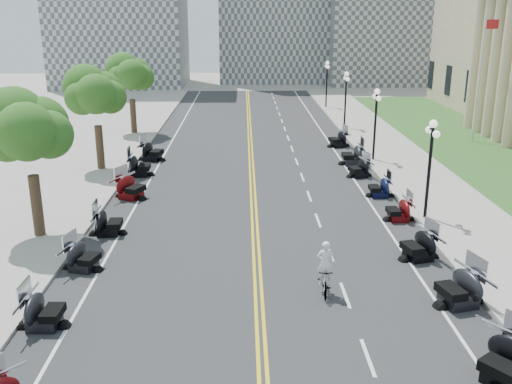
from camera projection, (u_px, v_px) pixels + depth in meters
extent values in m
plane|color=gray|center=(256.00, 253.00, 24.79)|extent=(160.00, 160.00, 0.00)
cube|color=#333335|center=(253.00, 186.00, 34.33)|extent=(16.00, 90.00, 0.01)
cube|color=yellow|center=(251.00, 186.00, 34.33)|extent=(0.12, 90.00, 0.00)
cube|color=yellow|center=(255.00, 186.00, 34.33)|extent=(0.12, 90.00, 0.00)
cube|color=white|center=(358.00, 186.00, 34.46)|extent=(0.12, 90.00, 0.00)
cube|color=white|center=(146.00, 187.00, 34.20)|extent=(0.12, 90.00, 0.00)
cube|color=white|center=(368.00, 357.00, 17.22)|extent=(0.12, 2.00, 0.00)
cube|color=white|center=(345.00, 295.00, 21.04)|extent=(0.12, 2.00, 0.00)
cube|color=white|center=(330.00, 252.00, 24.85)|extent=(0.12, 2.00, 0.00)
cube|color=white|center=(318.00, 220.00, 28.67)|extent=(0.12, 2.00, 0.00)
cube|color=white|center=(309.00, 196.00, 32.49)|extent=(0.12, 2.00, 0.00)
cube|color=white|center=(302.00, 177.00, 36.31)|extent=(0.12, 2.00, 0.00)
cube|color=white|center=(297.00, 162.00, 40.12)|extent=(0.12, 2.00, 0.00)
cube|color=white|center=(292.00, 149.00, 43.94)|extent=(0.12, 2.00, 0.00)
cube|color=white|center=(288.00, 138.00, 47.76)|extent=(0.12, 2.00, 0.00)
cube|color=white|center=(285.00, 129.00, 51.58)|extent=(0.12, 2.00, 0.00)
cube|color=white|center=(282.00, 121.00, 55.39)|extent=(0.12, 2.00, 0.00)
cube|color=white|center=(279.00, 114.00, 59.21)|extent=(0.12, 2.00, 0.00)
cube|color=white|center=(277.00, 108.00, 63.03)|extent=(0.12, 2.00, 0.00)
cube|color=white|center=(275.00, 103.00, 66.84)|extent=(0.12, 2.00, 0.00)
cube|color=white|center=(274.00, 98.00, 70.66)|extent=(0.12, 2.00, 0.00)
cube|color=white|center=(272.00, 94.00, 74.48)|extent=(0.12, 2.00, 0.00)
cube|color=#9E9991|center=(426.00, 184.00, 34.53)|extent=(5.00, 90.00, 0.15)
cube|color=#9E9991|center=(77.00, 186.00, 34.10)|extent=(5.00, 90.00, 0.15)
cube|color=#356023|center=(486.00, 153.00, 42.32)|extent=(9.00, 60.00, 0.10)
cube|color=gray|center=(396.00, 7.00, 84.00)|extent=(20.00, 14.00, 22.00)
imported|color=#A51414|center=(324.00, 280.00, 21.04)|extent=(0.62, 1.82, 1.08)
imported|color=silver|center=(326.00, 245.00, 20.62)|extent=(0.63, 0.42, 1.74)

